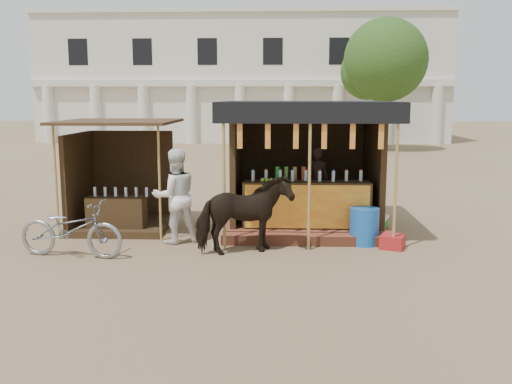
{
  "coord_description": "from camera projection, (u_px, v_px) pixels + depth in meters",
  "views": [
    {
      "loc": [
        0.44,
        -9.0,
        2.87
      ],
      "look_at": [
        0.0,
        1.6,
        1.1
      ],
      "focal_mm": 40.0,
      "sensor_mm": 36.0,
      "label": 1
    }
  ],
  "objects": [
    {
      "name": "cow",
      "position": [
        244.0,
        215.0,
        10.46
      ],
      "size": [
        1.9,
        1.36,
        1.46
      ],
      "primitive_type": "imported",
      "rotation": [
        0.0,
        0.0,
        1.94
      ],
      "color": "black",
      "rests_on": "ground"
    },
    {
      "name": "tree",
      "position": [
        381.0,
        63.0,
        30.18
      ],
      "size": [
        4.5,
        4.4,
        7.0
      ],
      "color": "#382314",
      "rests_on": "ground"
    },
    {
      "name": "motorbike",
      "position": [
        71.0,
        229.0,
        10.29
      ],
      "size": [
        2.04,
        0.95,
        1.03
      ],
      "primitive_type": "imported",
      "rotation": [
        0.0,
        0.0,
        1.43
      ],
      "color": "gray",
      "rests_on": "ground"
    },
    {
      "name": "background_building",
      "position": [
        244.0,
        80.0,
        38.29
      ],
      "size": [
        26.0,
        7.45,
        8.18
      ],
      "color": "silver",
      "rests_on": "ground"
    },
    {
      "name": "blue_barrel",
      "position": [
        364.0,
        226.0,
        11.18
      ],
      "size": [
        0.63,
        0.63,
        0.73
      ],
      "primitive_type": "cylinder",
      "rotation": [
        0.0,
        0.0,
        -0.11
      ],
      "color": "#1758AE",
      "rests_on": "ground"
    },
    {
      "name": "secondary_stall",
      "position": [
        115.0,
        190.0,
        12.54
      ],
      "size": [
        2.4,
        2.4,
        2.38
      ],
      "color": "#3D2916",
      "rests_on": "ground"
    },
    {
      "name": "cooler",
      "position": [
        371.0,
        226.0,
        11.79
      ],
      "size": [
        0.75,
        0.64,
        0.46
      ],
      "color": "#17691D",
      "rests_on": "ground"
    },
    {
      "name": "ground",
      "position": [
        252.0,
        274.0,
        9.36
      ],
      "size": [
        120.0,
        120.0,
        0.0
      ],
      "primitive_type": "plane",
      "color": "#846B4C",
      "rests_on": "ground"
    },
    {
      "name": "red_crate",
      "position": [
        392.0,
        242.0,
        10.92
      ],
      "size": [
        0.55,
        0.55,
        0.27
      ],
      "primitive_type": "cube",
      "rotation": [
        0.0,
        0.0,
        -0.4
      ],
      "color": "#A71B1D",
      "rests_on": "ground"
    },
    {
      "name": "bystander",
      "position": [
        175.0,
        196.0,
        11.24
      ],
      "size": [
        1.13,
        1.03,
        1.88
      ],
      "primitive_type": "imported",
      "rotation": [
        0.0,
        0.0,
        3.58
      ],
      "color": "white",
      "rests_on": "ground"
    },
    {
      "name": "main_stall",
      "position": [
        305.0,
        183.0,
        12.46
      ],
      "size": [
        3.6,
        3.61,
        2.78
      ],
      "color": "brown",
      "rests_on": "ground"
    }
  ]
}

